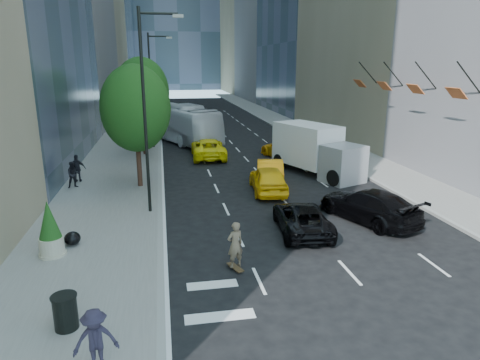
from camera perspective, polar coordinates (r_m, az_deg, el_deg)
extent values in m
plane|color=black|center=(20.01, 7.01, -7.15)|extent=(160.00, 160.00, 0.00)
cube|color=slate|center=(48.31, -14.27, 5.88)|extent=(6.00, 120.00, 0.15)
cube|color=slate|center=(50.69, 7.81, 6.64)|extent=(4.00, 120.00, 0.15)
cylinder|color=black|center=(21.76, -12.59, 8.47)|extent=(0.16, 0.16, 10.00)
cylinder|color=black|center=(21.72, -10.82, 20.99)|extent=(1.80, 0.12, 0.12)
cube|color=#99998C|center=(21.73, -8.27, 20.83)|extent=(0.50, 0.22, 0.15)
cylinder|color=black|center=(39.69, -11.78, 11.46)|extent=(0.16, 0.16, 10.00)
cylinder|color=black|center=(39.67, -10.80, 18.31)|extent=(1.80, 0.12, 0.12)
cube|color=#99998C|center=(39.68, -9.43, 18.22)|extent=(0.50, 0.22, 0.15)
cylinder|color=black|center=(27.29, -13.33, 2.45)|extent=(0.30, 0.30, 3.15)
ellipsoid|color=#103B10|center=(26.78, -13.76, 9.26)|extent=(4.20, 4.20, 5.25)
cylinder|color=black|center=(37.09, -12.67, 6.00)|extent=(0.30, 0.30, 3.38)
ellipsoid|color=#103B10|center=(36.71, -12.99, 11.38)|extent=(4.50, 4.50, 5.62)
cylinder|color=black|center=(49.99, -12.18, 8.10)|extent=(0.30, 0.30, 2.93)
ellipsoid|color=#103B10|center=(49.72, -12.37, 11.55)|extent=(3.90, 3.90, 4.88)
cylinder|color=black|center=(57.82, -11.25, 10.22)|extent=(0.14, 0.14, 5.20)
imported|color=black|center=(57.70, -11.33, 11.80)|extent=(2.48, 0.53, 1.00)
cylinder|color=black|center=(27.41, 28.19, 11.98)|extent=(1.75, 0.08, 1.75)
cube|color=#B9592A|center=(27.05, 26.87, 10.30)|extent=(0.64, 1.30, 0.64)
cylinder|color=black|center=(30.66, 23.53, 12.67)|extent=(1.75, 0.08, 1.75)
cube|color=#B9592A|center=(30.34, 22.32, 11.17)|extent=(0.64, 1.30, 0.64)
cylinder|color=black|center=(34.07, 19.77, 13.18)|extent=(1.75, 0.08, 1.75)
cube|color=#B9592A|center=(33.79, 18.66, 11.81)|extent=(0.64, 1.30, 0.64)
cylinder|color=black|center=(37.60, 16.69, 13.55)|extent=(1.75, 0.08, 1.75)
cube|color=#B9592A|center=(37.34, 15.68, 12.30)|extent=(0.64, 1.30, 0.64)
imported|color=brown|center=(16.27, -0.65, -9.03)|extent=(0.77, 0.64, 1.81)
imported|color=black|center=(20.12, 8.24, -5.05)|extent=(2.67, 4.96, 1.32)
imported|color=black|center=(22.15, 16.75, -3.25)|extent=(4.08, 5.99, 1.61)
imported|color=yellow|center=(25.95, 3.78, 0.12)|extent=(2.38, 4.97, 1.64)
imported|color=#FF970D|center=(28.32, 4.00, 1.33)|extent=(2.67, 4.98, 1.56)
imported|color=yellow|center=(35.57, -4.26, 4.24)|extent=(2.85, 5.84, 1.60)
imported|color=#FFB10D|center=(35.38, 6.06, 4.11)|extent=(3.56, 5.79, 1.57)
imported|color=silver|center=(43.84, -8.18, 7.62)|extent=(7.81, 13.47, 3.70)
cube|color=white|center=(31.24, 8.90, 4.75)|extent=(4.20, 5.51, 2.88)
cube|color=gray|center=(28.81, 13.56, 2.10)|extent=(3.07, 2.89, 2.46)
cylinder|color=black|center=(27.91, 12.47, 0.27)|extent=(0.74, 1.13, 1.07)
cylinder|color=black|center=(29.49, 15.59, 0.87)|extent=(0.74, 1.13, 1.07)
cylinder|color=black|center=(32.13, 5.29, 2.54)|extent=(0.74, 1.13, 1.07)
cylinder|color=black|center=(33.51, 8.35, 2.97)|extent=(0.74, 1.13, 1.07)
imported|color=black|center=(28.27, -21.32, 0.67)|extent=(0.97, 0.86, 1.64)
imported|color=black|center=(29.54, -20.87, 1.45)|extent=(1.08, 0.52, 1.78)
imported|color=#241E2E|center=(11.81, -18.70, -19.63)|extent=(1.18, 0.78, 1.70)
cylinder|color=black|center=(13.86, -22.25, -16.06)|extent=(0.68, 0.68, 1.01)
cylinder|color=#B7B097|center=(18.87, -23.79, -8.09)|extent=(0.95, 0.95, 0.76)
cone|color=#103B10|center=(18.47, -24.17, -4.83)|extent=(0.86, 0.86, 1.52)
ellipsoid|color=black|center=(19.61, -21.45, -7.26)|extent=(0.67, 0.74, 0.57)
ellipsoid|color=black|center=(19.36, -23.21, -7.86)|extent=(0.59, 0.65, 0.50)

